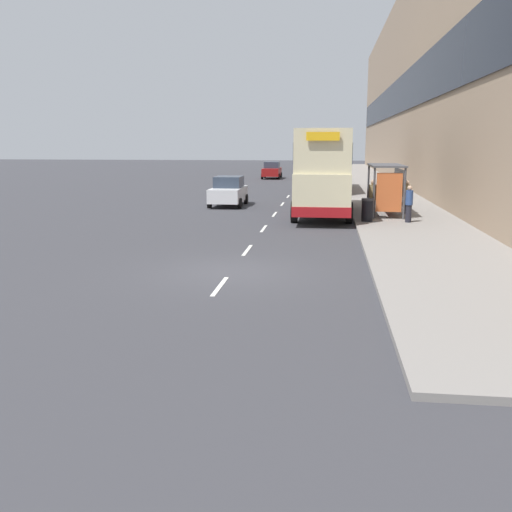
{
  "coord_description": "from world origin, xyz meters",
  "views": [
    {
      "loc": [
        2.72,
        -15.88,
        3.66
      ],
      "look_at": [
        -1.01,
        13.89,
        -2.28
      ],
      "focal_mm": 40.0,
      "sensor_mm": 36.0,
      "label": 1
    }
  ],
  "objects_px": {
    "pedestrian_1": "(391,190)",
    "double_decker_bus_near": "(323,171)",
    "bus_shelter": "(390,180)",
    "pedestrian_3": "(386,190)",
    "pedestrian_4": "(406,197)",
    "double_decker_bus_ahead": "(327,162)",
    "pedestrian_at_shelter": "(409,204)",
    "car_0": "(272,170)",
    "car_1": "(228,191)",
    "litter_bin": "(367,210)",
    "pedestrian_2": "(372,198)"
  },
  "relations": [
    {
      "from": "pedestrian_at_shelter",
      "to": "car_0",
      "type": "bearing_deg",
      "value": 105.66
    },
    {
      "from": "double_decker_bus_ahead",
      "to": "pedestrian_at_shelter",
      "type": "relative_size",
      "value": 6.1
    },
    {
      "from": "bus_shelter",
      "to": "car_0",
      "type": "relative_size",
      "value": 1.0
    },
    {
      "from": "pedestrian_at_shelter",
      "to": "pedestrian_4",
      "type": "xyz_separation_m",
      "value": [
        0.33,
        3.35,
        0.01
      ]
    },
    {
      "from": "litter_bin",
      "to": "bus_shelter",
      "type": "bearing_deg",
      "value": 64.93
    },
    {
      "from": "car_1",
      "to": "pedestrian_3",
      "type": "relative_size",
      "value": 2.36
    },
    {
      "from": "car_1",
      "to": "litter_bin",
      "type": "height_order",
      "value": "car_1"
    },
    {
      "from": "car_1",
      "to": "pedestrian_4",
      "type": "height_order",
      "value": "pedestrian_4"
    },
    {
      "from": "pedestrian_2",
      "to": "car_1",
      "type": "bearing_deg",
      "value": 144.54
    },
    {
      "from": "pedestrian_1",
      "to": "double_decker_bus_near",
      "type": "bearing_deg",
      "value": -140.39
    },
    {
      "from": "bus_shelter",
      "to": "double_decker_bus_ahead",
      "type": "relative_size",
      "value": 0.42
    },
    {
      "from": "bus_shelter",
      "to": "pedestrian_at_shelter",
      "type": "distance_m",
      "value": 2.91
    },
    {
      "from": "double_decker_bus_near",
      "to": "double_decker_bus_ahead",
      "type": "height_order",
      "value": "same"
    },
    {
      "from": "pedestrian_2",
      "to": "pedestrian_at_shelter",
      "type": "bearing_deg",
      "value": -42.94
    },
    {
      "from": "car_1",
      "to": "pedestrian_3",
      "type": "height_order",
      "value": "pedestrian_3"
    },
    {
      "from": "double_decker_bus_ahead",
      "to": "pedestrian_3",
      "type": "height_order",
      "value": "double_decker_bus_ahead"
    },
    {
      "from": "car_1",
      "to": "pedestrian_2",
      "type": "distance_m",
      "value": 9.8
    },
    {
      "from": "double_decker_bus_ahead",
      "to": "litter_bin",
      "type": "xyz_separation_m",
      "value": [
        1.95,
        -17.82,
        -1.61
      ]
    },
    {
      "from": "bus_shelter",
      "to": "car_0",
      "type": "xyz_separation_m",
      "value": [
        -8.92,
        31.31,
        -1.01
      ]
    },
    {
      "from": "pedestrian_2",
      "to": "double_decker_bus_near",
      "type": "bearing_deg",
      "value": 139.35
    },
    {
      "from": "pedestrian_at_shelter",
      "to": "pedestrian_4",
      "type": "distance_m",
      "value": 3.37
    },
    {
      "from": "pedestrian_3",
      "to": "car_0",
      "type": "bearing_deg",
      "value": 109.2
    },
    {
      "from": "pedestrian_1",
      "to": "pedestrian_at_shelter",
      "type": "bearing_deg",
      "value": -89.2
    },
    {
      "from": "pedestrian_2",
      "to": "litter_bin",
      "type": "relative_size",
      "value": 1.74
    },
    {
      "from": "pedestrian_2",
      "to": "pedestrian_4",
      "type": "xyz_separation_m",
      "value": [
        1.84,
        1.94,
        -0.07
      ]
    },
    {
      "from": "pedestrian_4",
      "to": "bus_shelter",
      "type": "bearing_deg",
      "value": -145.27
    },
    {
      "from": "bus_shelter",
      "to": "car_1",
      "type": "height_order",
      "value": "bus_shelter"
    },
    {
      "from": "car_0",
      "to": "pedestrian_2",
      "type": "xyz_separation_m",
      "value": [
        8.02,
        -32.61,
        0.2
      ]
    },
    {
      "from": "bus_shelter",
      "to": "pedestrian_3",
      "type": "relative_size",
      "value": 2.43
    },
    {
      "from": "double_decker_bus_ahead",
      "to": "pedestrian_3",
      "type": "xyz_separation_m",
      "value": [
        3.48,
        -10.41,
        -1.26
      ]
    },
    {
      "from": "double_decker_bus_near",
      "to": "double_decker_bus_ahead",
      "type": "xyz_separation_m",
      "value": [
        0.13,
        14.44,
        -0.0
      ]
    },
    {
      "from": "double_decker_bus_ahead",
      "to": "double_decker_bus_near",
      "type": "bearing_deg",
      "value": -90.52
    },
    {
      "from": "bus_shelter",
      "to": "double_decker_bus_near",
      "type": "xyz_separation_m",
      "value": [
        -3.3,
        0.76,
        0.41
      ]
    },
    {
      "from": "pedestrian_1",
      "to": "pedestrian_3",
      "type": "relative_size",
      "value": 1.03
    },
    {
      "from": "car_0",
      "to": "pedestrian_1",
      "type": "xyz_separation_m",
      "value": [
        9.44,
        -27.39,
        0.18
      ]
    },
    {
      "from": "car_0",
      "to": "pedestrian_1",
      "type": "relative_size",
      "value": 2.36
    },
    {
      "from": "car_0",
      "to": "car_1",
      "type": "xyz_separation_m",
      "value": [
        0.04,
        -26.92,
        -0.01
      ]
    },
    {
      "from": "bus_shelter",
      "to": "pedestrian_4",
      "type": "height_order",
      "value": "bus_shelter"
    },
    {
      "from": "double_decker_bus_near",
      "to": "car_1",
      "type": "bearing_deg",
      "value": 146.99
    },
    {
      "from": "car_0",
      "to": "car_1",
      "type": "distance_m",
      "value": 26.92
    },
    {
      "from": "pedestrian_4",
      "to": "pedestrian_3",
      "type": "bearing_deg",
      "value": 98.56
    },
    {
      "from": "bus_shelter",
      "to": "pedestrian_4",
      "type": "distance_m",
      "value": 1.44
    },
    {
      "from": "pedestrian_at_shelter",
      "to": "pedestrian_2",
      "type": "xyz_separation_m",
      "value": [
        -1.52,
        1.41,
        0.08
      ]
    },
    {
      "from": "car_1",
      "to": "pedestrian_3",
      "type": "bearing_deg",
      "value": -177.44
    },
    {
      "from": "car_0",
      "to": "pedestrian_at_shelter",
      "type": "height_order",
      "value": "pedestrian_at_shelter"
    },
    {
      "from": "pedestrian_at_shelter",
      "to": "pedestrian_4",
      "type": "bearing_deg",
      "value": 84.45
    },
    {
      "from": "pedestrian_at_shelter",
      "to": "pedestrian_1",
      "type": "distance_m",
      "value": 6.62
    },
    {
      "from": "pedestrian_2",
      "to": "pedestrian_3",
      "type": "relative_size",
      "value": 1.05
    },
    {
      "from": "pedestrian_2",
      "to": "litter_bin",
      "type": "xyz_separation_m",
      "value": [
        -0.32,
        -1.32,
        -0.4
      ]
    },
    {
      "from": "pedestrian_3",
      "to": "pedestrian_4",
      "type": "bearing_deg",
      "value": -81.44
    }
  ]
}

